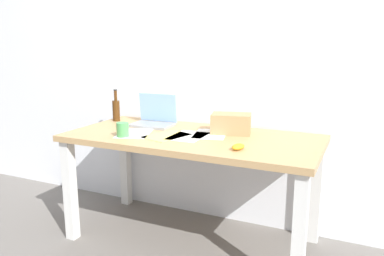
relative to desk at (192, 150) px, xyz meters
name	(u,v)px	position (x,y,z in m)	size (l,w,h in m)	color
ground_plane	(192,239)	(0.00, 0.00, -0.66)	(8.00, 8.00, 0.00)	slate
back_wall	(218,51)	(0.00, 0.46, 0.64)	(5.20, 0.08, 2.60)	white
desk	(192,150)	(0.00, 0.00, 0.00)	(1.67, 0.79, 0.75)	tan
laptop_left	(154,118)	(-0.39, 0.18, 0.15)	(0.31, 0.22, 0.23)	gray
beer_bottle	(116,109)	(-0.75, 0.20, 0.19)	(0.06, 0.06, 0.25)	#47280F
computer_mouse	(238,147)	(0.39, -0.21, 0.12)	(0.06, 0.10, 0.03)	gold
cardboard_box	(231,124)	(0.22, 0.16, 0.17)	(0.26, 0.17, 0.14)	tan
coffee_mug	(123,130)	(-0.39, -0.23, 0.15)	(0.08, 0.08, 0.10)	#4C9E56
paper_sheet_front_left	(134,133)	(-0.38, -0.12, 0.10)	(0.21, 0.30, 0.00)	white
paper_sheet_near_back	(210,134)	(0.10, 0.08, 0.10)	(0.21, 0.30, 0.00)	white
paper_yellow_folder	(167,136)	(-0.14, -0.09, 0.10)	(0.21, 0.30, 0.00)	#F4E06B
paper_sheet_center	(188,136)	(-0.01, -0.04, 0.10)	(0.21, 0.30, 0.00)	white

